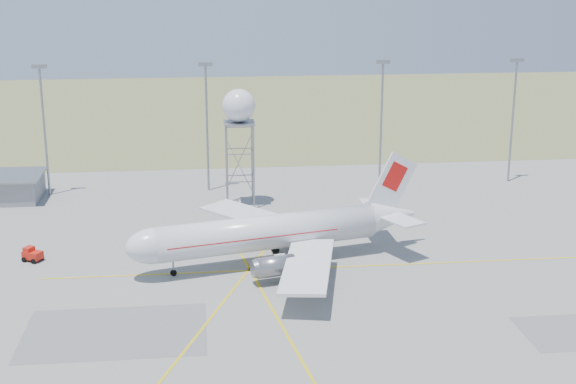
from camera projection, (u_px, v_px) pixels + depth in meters
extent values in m
cube|color=olive|center=(244.00, 109.00, 200.89)|extent=(400.00, 120.00, 0.03)
cylinder|color=gray|center=(45.00, 133.00, 123.72)|extent=(0.36, 0.36, 20.00)
cube|color=gray|center=(39.00, 66.00, 120.92)|extent=(2.20, 0.50, 0.60)
cylinder|color=gray|center=(207.00, 129.00, 126.36)|extent=(0.36, 0.36, 20.00)
cube|color=gray|center=(205.00, 64.00, 123.56)|extent=(2.20, 0.50, 0.60)
cylinder|color=gray|center=(381.00, 125.00, 129.32)|extent=(0.36, 0.36, 20.00)
cube|color=gray|center=(383.00, 62.00, 126.52)|extent=(2.20, 0.50, 0.60)
cylinder|color=gray|center=(512.00, 122.00, 131.64)|extent=(0.36, 0.36, 20.00)
cube|color=gray|center=(517.00, 60.00, 128.84)|extent=(2.20, 0.50, 0.60)
cylinder|color=silver|center=(267.00, 232.00, 96.35)|extent=(27.46, 10.62, 4.19)
ellipsoid|color=silver|center=(154.00, 246.00, 91.82)|extent=(7.52, 5.68, 4.19)
cube|color=black|center=(143.00, 242.00, 91.23)|extent=(2.10, 2.62, 1.02)
cone|color=silver|center=(391.00, 215.00, 101.83)|extent=(7.11, 5.58, 4.19)
cube|color=silver|center=(393.00, 182.00, 100.62)|extent=(6.59, 1.92, 7.88)
cube|color=#BD0E0C|center=(394.00, 176.00, 100.49)|extent=(3.59, 1.21, 4.04)
cube|color=silver|center=(376.00, 205.00, 104.54)|extent=(4.64, 6.40, 0.19)
cube|color=silver|center=(400.00, 220.00, 98.49)|extent=(4.64, 6.40, 0.19)
cube|color=silver|center=(255.00, 217.00, 105.67)|extent=(14.61, 16.09, 0.38)
cube|color=silver|center=(308.00, 266.00, 88.65)|extent=(8.43, 17.45, 0.38)
cylinder|color=slate|center=(244.00, 234.00, 102.03)|extent=(4.85, 3.40, 2.41)
cylinder|color=slate|center=(275.00, 266.00, 91.06)|extent=(4.85, 3.40, 2.41)
cube|color=#BD0E0C|center=(250.00, 234.00, 95.62)|extent=(21.36, 9.14, 0.13)
cylinder|color=black|center=(173.00, 272.00, 93.48)|extent=(0.89, 0.89, 0.94)
cube|color=black|center=(283.00, 258.00, 98.01)|extent=(2.53, 6.36, 0.94)
cylinder|color=gray|center=(283.00, 254.00, 97.88)|extent=(0.30, 0.30, 1.89)
cylinder|color=gray|center=(227.00, 168.00, 117.13)|extent=(0.23, 0.23, 12.66)
cylinder|color=gray|center=(254.00, 167.00, 117.54)|extent=(0.23, 0.23, 12.66)
cylinder|color=gray|center=(252.00, 161.00, 121.26)|extent=(0.23, 0.23, 12.66)
cylinder|color=gray|center=(226.00, 162.00, 120.85)|extent=(0.23, 0.23, 12.66)
cube|color=gray|center=(239.00, 123.00, 117.46)|extent=(4.50, 4.50, 0.24)
sphere|color=silver|center=(239.00, 106.00, 116.77)|extent=(4.87, 4.87, 4.87)
cube|color=red|center=(33.00, 255.00, 98.06)|extent=(2.68, 2.39, 0.93)
cube|color=red|center=(29.00, 249.00, 98.07)|extent=(1.42, 1.53, 0.51)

